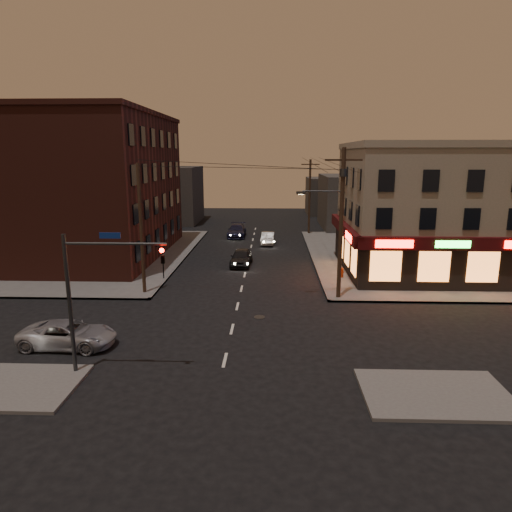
{
  "coord_description": "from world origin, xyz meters",
  "views": [
    {
      "loc": [
        2.22,
        -24.28,
        9.67
      ],
      "look_at": [
        1.19,
        4.81,
        3.2
      ],
      "focal_mm": 32.0,
      "sensor_mm": 36.0,
      "label": 1
    }
  ],
  "objects_px": {
    "sedan_mid": "(268,238)",
    "fire_hydrant": "(342,272)",
    "sedan_near": "(241,257)",
    "suv_cross": "(68,334)",
    "sedan_far": "(237,231)"
  },
  "relations": [
    {
      "from": "sedan_mid",
      "to": "sedan_far",
      "type": "xyz_separation_m",
      "value": [
        -3.81,
        4.5,
        0.08
      ]
    },
    {
      "from": "sedan_mid",
      "to": "sedan_near",
      "type": "bearing_deg",
      "value": -99.58
    },
    {
      "from": "sedan_mid",
      "to": "suv_cross",
      "type": "bearing_deg",
      "value": -106.28
    },
    {
      "from": "sedan_near",
      "to": "sedan_far",
      "type": "distance_m",
      "value": 14.56
    },
    {
      "from": "suv_cross",
      "to": "sedan_mid",
      "type": "bearing_deg",
      "value": -17.33
    },
    {
      "from": "sedan_far",
      "to": "sedan_near",
      "type": "bearing_deg",
      "value": -83.93
    },
    {
      "from": "fire_hydrant",
      "to": "sedan_near",
      "type": "bearing_deg",
      "value": 152.1
    },
    {
      "from": "suv_cross",
      "to": "sedan_mid",
      "type": "distance_m",
      "value": 29.75
    },
    {
      "from": "suv_cross",
      "to": "sedan_near",
      "type": "distance_m",
      "value": 19.62
    },
    {
      "from": "suv_cross",
      "to": "fire_hydrant",
      "type": "height_order",
      "value": "suv_cross"
    },
    {
      "from": "sedan_near",
      "to": "sedan_far",
      "type": "bearing_deg",
      "value": 99.15
    },
    {
      "from": "sedan_mid",
      "to": "fire_hydrant",
      "type": "xyz_separation_m",
      "value": [
        6.02,
        -14.37,
        -0.08
      ]
    },
    {
      "from": "suv_cross",
      "to": "sedan_far",
      "type": "bearing_deg",
      "value": -8.47
    },
    {
      "from": "sedan_near",
      "to": "sedan_mid",
      "type": "relative_size",
      "value": 1.08
    },
    {
      "from": "sedan_near",
      "to": "fire_hydrant",
      "type": "distance_m",
      "value": 9.39
    }
  ]
}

